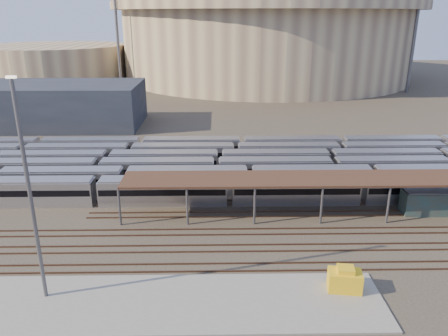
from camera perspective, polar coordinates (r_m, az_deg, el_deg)
name	(u,v)px	position (r m, az deg, el deg)	size (l,w,h in m)	color
ground	(183,229)	(55.73, -5.43, -7.94)	(420.00, 420.00, 0.00)	#383026
apron	(117,303)	(43.76, -13.75, -16.80)	(50.00, 9.00, 0.20)	gray
subway_trains	(213,167)	(71.86, -1.40, 0.16)	(130.59, 23.90, 3.60)	#BBBBC0
inspection_shed	(351,180)	(59.82, 16.22, -1.47)	(60.30, 6.00, 5.30)	#535358
empty_tracks	(179,249)	(51.31, -5.84, -10.42)	(170.00, 9.62, 0.18)	#4C3323
stadium	(265,37)	(190.64, 5.43, 16.69)	(124.00, 124.00, 32.50)	tan
secondary_arena	(55,63)	(191.40, -21.20, 12.67)	(56.00, 56.00, 14.00)	tan
service_building	(52,105)	(113.37, -21.51, 7.70)	(42.00, 20.00, 10.00)	#1E232D
floodlight_0	(117,29)	(163.04, -13.81, 17.25)	(4.00, 1.00, 38.40)	#535358
floodlight_2	(415,30)	(163.17, 23.70, 16.22)	(4.00, 1.00, 38.40)	#535358
floodlight_3	(184,25)	(209.85, -5.20, 18.09)	(4.00, 1.00, 38.40)	#535358
yard_light_pole	(30,195)	(41.85, -24.01, -3.21)	(0.82, 0.36, 20.74)	#535358
yellow_equipment	(345,281)	(45.20, 15.48, -13.99)	(3.17, 1.98, 1.98)	gold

